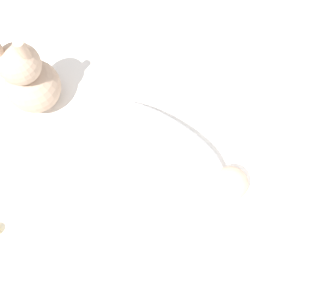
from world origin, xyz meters
TOP-DOWN VIEW (x-y plane):
  - ground_plane at (0.00, 0.00)m, footprint 12.00×12.00m
  - bed_mattress at (0.00, 0.00)m, footprint 1.57×0.92m
  - swaddled_baby at (-0.04, -0.00)m, footprint 0.55×0.40m
  - pillow at (0.49, -0.01)m, footprint 0.38×0.33m
  - bunny_plush at (-0.50, 0.18)m, footprint 0.18×0.18m

SIDE VIEW (x-z plane):
  - ground_plane at x=0.00m, z-range 0.00..0.00m
  - bed_mattress at x=0.00m, z-range 0.00..0.12m
  - pillow at x=0.49m, z-range 0.12..0.23m
  - swaddled_baby at x=-0.04m, z-range 0.12..0.25m
  - bunny_plush at x=-0.50m, z-range 0.09..0.42m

